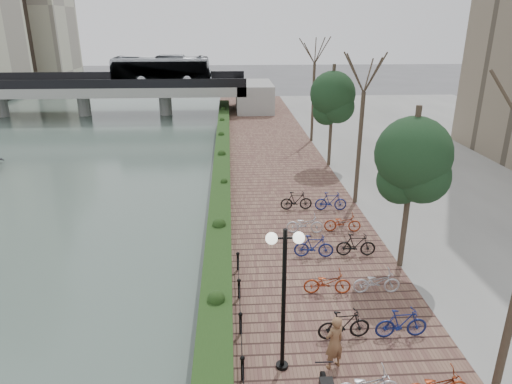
{
  "coord_description": "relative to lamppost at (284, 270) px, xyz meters",
  "views": [
    {
      "loc": [
        1.18,
        -7.04,
        9.77
      ],
      "look_at": [
        2.4,
        13.86,
        2.0
      ],
      "focal_mm": 32.0,
      "sensor_mm": 36.0,
      "label": 1
    }
  ],
  "objects": [
    {
      "name": "promenade",
      "position": [
        1.46,
        14.08,
        -3.43
      ],
      "size": [
        8.0,
        75.0,
        0.5
      ],
      "primitive_type": "cube",
      "color": "brown",
      "rests_on": "ground"
    },
    {
      "name": "hedge",
      "position": [
        -1.94,
        16.58,
        -2.88
      ],
      "size": [
        1.1,
        56.0,
        0.6
      ],
      "primitive_type": "cube",
      "color": "#1C3714",
      "rests_on": "promenade"
    },
    {
      "name": "lamppost",
      "position": [
        0.0,
        0.0,
        0.0
      ],
      "size": [
        1.02,
        0.32,
        4.36
      ],
      "color": "black",
      "rests_on": "promenade"
    },
    {
      "name": "river_water",
      "position": [
        -17.54,
        21.58,
        -3.67
      ],
      "size": [
        30.0,
        130.0,
        0.02
      ],
      "primitive_type": "cube",
      "color": "#4F6259",
      "rests_on": "ground"
    },
    {
      "name": "bicycle_parking",
      "position": [
        2.96,
        4.94,
        -2.71
      ],
      "size": [
        2.4,
        14.69,
        1.0
      ],
      "color": "silver",
      "rests_on": "promenade"
    },
    {
      "name": "street_trees",
      "position": [
        5.46,
        9.26,
        0.0
      ],
      "size": [
        3.2,
        37.12,
        6.8
      ],
      "color": "#36291F",
      "rests_on": "promenade"
    },
    {
      "name": "bridge",
      "position": [
        -15.72,
        41.58,
        -0.31
      ],
      "size": [
        36.0,
        10.77,
        6.5
      ],
      "color": "#989893",
      "rests_on": "ground"
    },
    {
      "name": "pedestrian",
      "position": [
        1.46,
        -0.07,
        -2.34
      ],
      "size": [
        0.72,
        0.62,
        1.68
      ],
      "primitive_type": "imported",
      "rotation": [
        0.0,
        0.0,
        3.58
      ],
      "color": "brown",
      "rests_on": "promenade"
    }
  ]
}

